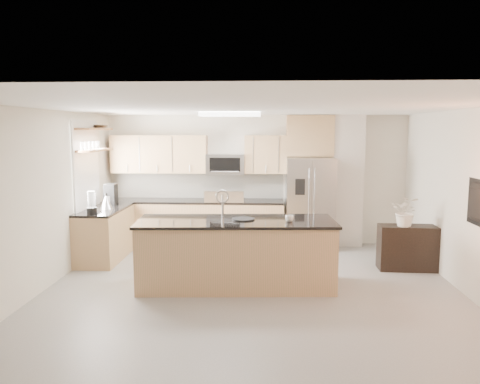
# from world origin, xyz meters

# --- Properties ---
(floor) EXTENTS (6.50, 6.50, 0.00)m
(floor) POSITION_xyz_m (0.00, 0.00, 0.00)
(floor) COLOR #989591
(floor) RESTS_ON ground
(ceiling) EXTENTS (6.00, 6.50, 0.02)m
(ceiling) POSITION_xyz_m (0.00, 0.00, 2.60)
(ceiling) COLOR white
(ceiling) RESTS_ON wall_back
(wall_back) EXTENTS (6.00, 0.02, 2.60)m
(wall_back) POSITION_xyz_m (0.00, 3.25, 1.30)
(wall_back) COLOR silver
(wall_back) RESTS_ON floor
(wall_front) EXTENTS (6.00, 0.02, 2.60)m
(wall_front) POSITION_xyz_m (0.00, -3.25, 1.30)
(wall_front) COLOR silver
(wall_front) RESTS_ON floor
(wall_left) EXTENTS (0.02, 6.50, 2.60)m
(wall_left) POSITION_xyz_m (-3.00, 0.00, 1.30)
(wall_left) COLOR silver
(wall_left) RESTS_ON floor
(wall_right) EXTENTS (0.02, 6.50, 2.60)m
(wall_right) POSITION_xyz_m (3.00, 0.00, 1.30)
(wall_right) COLOR silver
(wall_right) RESTS_ON floor
(back_counter) EXTENTS (3.55, 0.66, 1.44)m
(back_counter) POSITION_xyz_m (-1.23, 2.93, 0.47)
(back_counter) COLOR tan
(back_counter) RESTS_ON floor
(left_counter) EXTENTS (0.66, 1.50, 0.92)m
(left_counter) POSITION_xyz_m (-2.67, 1.85, 0.46)
(left_counter) COLOR tan
(left_counter) RESTS_ON floor
(range) EXTENTS (0.76, 0.64, 1.14)m
(range) POSITION_xyz_m (-0.60, 2.92, 0.47)
(range) COLOR black
(range) RESTS_ON floor
(upper_cabinets) EXTENTS (3.50, 0.33, 0.75)m
(upper_cabinets) POSITION_xyz_m (-1.30, 3.09, 1.83)
(upper_cabinets) COLOR tan
(upper_cabinets) RESTS_ON wall_back
(microwave) EXTENTS (0.76, 0.40, 0.40)m
(microwave) POSITION_xyz_m (-0.60, 3.04, 1.63)
(microwave) COLOR #A7A6A9
(microwave) RESTS_ON upper_cabinets
(refrigerator) EXTENTS (0.92, 0.78, 1.78)m
(refrigerator) POSITION_xyz_m (1.06, 2.87, 0.89)
(refrigerator) COLOR #A7A6A9
(refrigerator) RESTS_ON floor
(partition_column) EXTENTS (0.60, 0.30, 2.60)m
(partition_column) POSITION_xyz_m (1.82, 3.10, 1.30)
(partition_column) COLOR beige
(partition_column) RESTS_ON floor
(window) EXTENTS (0.04, 1.15, 1.65)m
(window) POSITION_xyz_m (-2.98, 1.85, 1.65)
(window) COLOR white
(window) RESTS_ON wall_left
(shelf_lower) EXTENTS (0.30, 1.20, 0.04)m
(shelf_lower) POSITION_xyz_m (-2.85, 1.95, 1.95)
(shelf_lower) COLOR brown
(shelf_lower) RESTS_ON wall_left
(shelf_upper) EXTENTS (0.30, 1.20, 0.04)m
(shelf_upper) POSITION_xyz_m (-2.85, 1.95, 2.32)
(shelf_upper) COLOR brown
(shelf_upper) RESTS_ON wall_left
(ceiling_fixture) EXTENTS (1.00, 0.50, 0.06)m
(ceiling_fixture) POSITION_xyz_m (-0.40, 1.60, 2.56)
(ceiling_fixture) COLOR white
(ceiling_fixture) RESTS_ON ceiling
(island) EXTENTS (2.94, 1.20, 1.42)m
(island) POSITION_xyz_m (-0.24, 0.48, 0.50)
(island) COLOR tan
(island) RESTS_ON floor
(credenza) EXTENTS (0.94, 0.41, 0.74)m
(credenza) POSITION_xyz_m (2.54, 1.46, 0.37)
(credenza) COLOR black
(credenza) RESTS_ON floor
(cup) EXTENTS (0.14, 0.14, 0.10)m
(cup) POSITION_xyz_m (0.53, 0.40, 1.04)
(cup) COLOR white
(cup) RESTS_ON island
(platter) EXTENTS (0.39, 0.39, 0.02)m
(platter) POSITION_xyz_m (-0.13, 0.53, 1.00)
(platter) COLOR black
(platter) RESTS_ON island
(blender) EXTENTS (0.17, 0.17, 0.39)m
(blender) POSITION_xyz_m (-2.67, 1.26, 1.09)
(blender) COLOR black
(blender) RESTS_ON left_counter
(kettle) EXTENTS (0.22, 0.22, 0.28)m
(kettle) POSITION_xyz_m (-2.62, 1.82, 1.04)
(kettle) COLOR #A7A6A9
(kettle) RESTS_ON left_counter
(coffee_maker) EXTENTS (0.21, 0.26, 0.39)m
(coffee_maker) POSITION_xyz_m (-2.69, 2.28, 1.10)
(coffee_maker) COLOR black
(coffee_maker) RESTS_ON left_counter
(bowl) EXTENTS (0.34, 0.34, 0.08)m
(bowl) POSITION_xyz_m (-2.85, 2.34, 2.38)
(bowl) COLOR #A7A6A9
(bowl) RESTS_ON shelf_upper
(flower_vase) EXTENTS (0.83, 0.78, 0.75)m
(flower_vase) POSITION_xyz_m (2.47, 1.38, 1.12)
(flower_vase) COLOR white
(flower_vase) RESTS_ON credenza
(television) EXTENTS (0.14, 1.08, 0.62)m
(television) POSITION_xyz_m (2.91, -0.20, 1.35)
(television) COLOR black
(television) RESTS_ON wall_right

